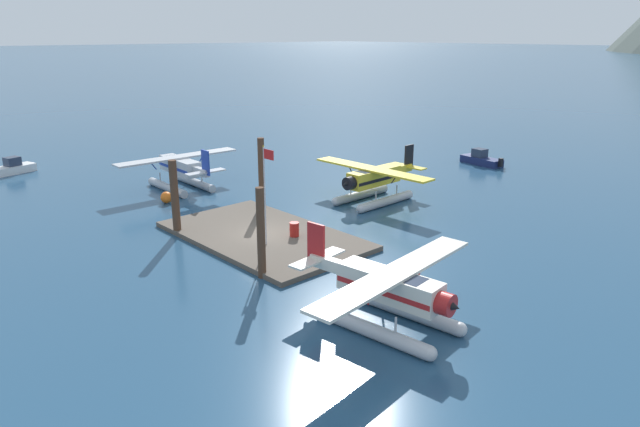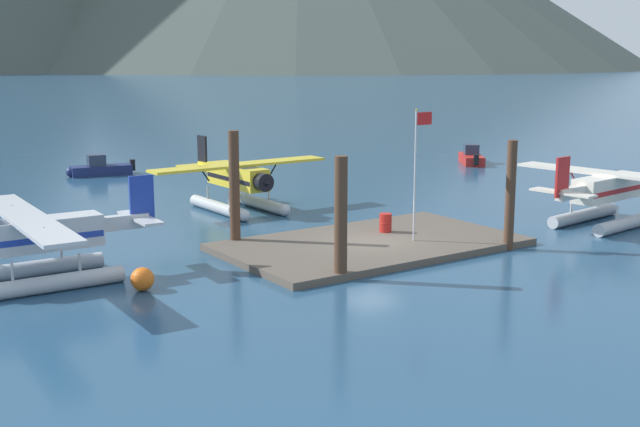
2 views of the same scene
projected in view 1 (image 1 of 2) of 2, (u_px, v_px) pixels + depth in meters
The scene contains 13 objects.
ground_plane at pixel (263, 238), 36.09m from camera, with size 1200.00×1200.00×0.00m, color navy.
dock_platform at pixel (263, 236), 36.04m from camera, with size 13.18×7.71×0.30m, color brown.
piling_near_left at pixel (175, 198), 36.03m from camera, with size 0.50×0.50×4.81m, color #4C3323.
piling_near_right at pixel (261, 233), 29.55m from camera, with size 0.43×0.43×4.88m, color #4C3323.
piling_far_left at pixel (262, 174), 41.12m from camera, with size 0.47×0.47×5.24m, color #4C3323.
flagpole at pixel (266, 184), 32.99m from camera, with size 0.95×0.10×5.91m.
fuel_drum at pixel (294, 229), 35.37m from camera, with size 0.62×0.62×0.88m.
mooring_buoy at pixel (166, 197), 43.33m from camera, with size 0.87×0.87×0.87m, color orange.
seaplane_yellow_bow_centre at pixel (374, 182), 43.25m from camera, with size 10.43×7.98×3.84m.
seaplane_cream_stbd_aft at pixel (390, 294), 24.74m from camera, with size 7.95×10.49×3.84m.
seaplane_silver_port_fwd at pixel (180, 170), 46.96m from camera, with size 7.98×10.44×3.84m.
boat_white_open_sw at pixel (12, 168), 52.40m from camera, with size 2.40×4.81×1.50m.
boat_navy_open_north at pixel (480, 159), 56.15m from camera, with size 4.87×2.08×1.50m.
Camera 1 is at (27.39, -20.41, 12.29)m, focal length 32.36 mm.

